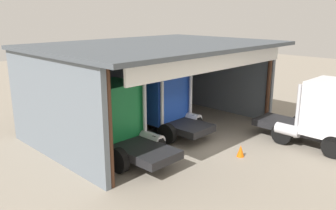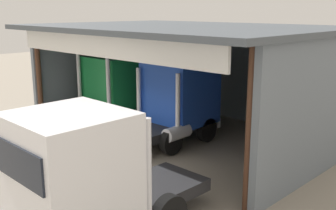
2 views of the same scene
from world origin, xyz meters
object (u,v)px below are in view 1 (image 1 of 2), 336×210
(tool_cart, at_px, (171,102))
(truck_green_yard_outside, at_px, (114,119))
(oil_drum, at_px, (163,100))
(truck_white_center_bay, at_px, (327,113))
(truck_blue_center_left_bay, at_px, (161,99))
(traffic_cone, at_px, (241,151))

(tool_cart, bearing_deg, truck_green_yard_outside, -154.05)
(oil_drum, height_order, tool_cart, tool_cart)
(truck_white_center_bay, relative_size, tool_cart, 5.27)
(truck_blue_center_left_bay, distance_m, traffic_cone, 5.40)
(truck_white_center_bay, distance_m, traffic_cone, 4.77)
(oil_drum, bearing_deg, truck_white_center_bay, -89.28)
(truck_white_center_bay, height_order, tool_cart, truck_white_center_bay)
(traffic_cone, bearing_deg, truck_blue_center_left_bay, 91.62)
(truck_blue_center_left_bay, distance_m, truck_white_center_bay, 8.47)
(oil_drum, bearing_deg, traffic_cone, -112.72)
(truck_green_yard_outside, relative_size, traffic_cone, 9.12)
(tool_cart, bearing_deg, truck_blue_center_left_bay, -142.25)
(oil_drum, height_order, traffic_cone, oil_drum)
(truck_blue_center_left_bay, height_order, oil_drum, truck_blue_center_left_bay)
(truck_blue_center_left_bay, relative_size, truck_white_center_bay, 0.90)
(truck_green_yard_outside, bearing_deg, oil_drum, 29.84)
(oil_drum, xyz_separation_m, tool_cart, (-0.19, -0.97, 0.05))
(truck_white_center_bay, xyz_separation_m, tool_cart, (-0.33, 10.32, -1.27))
(truck_green_yard_outside, relative_size, oil_drum, 5.62)
(truck_green_yard_outside, distance_m, tool_cart, 8.45)
(truck_white_center_bay, distance_m, oil_drum, 11.37)
(traffic_cone, bearing_deg, oil_drum, 67.28)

